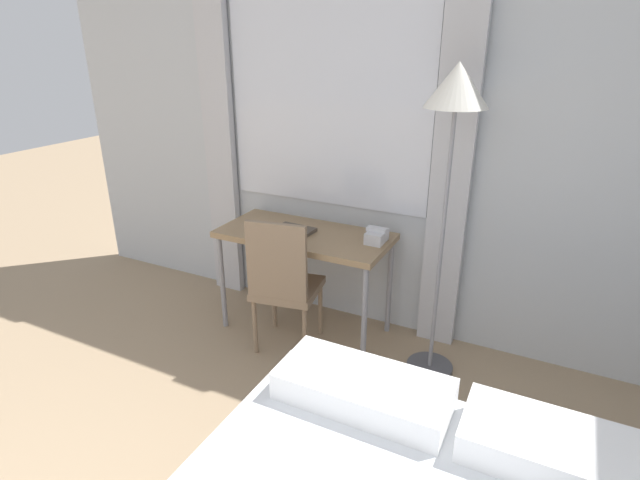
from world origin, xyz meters
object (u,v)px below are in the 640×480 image
book (295,229)px  desk_chair (283,280)px  standing_lamp (454,121)px  telephone (377,236)px  desk (305,242)px

book → desk_chair: bearing=-76.7°
standing_lamp → telephone: bearing=163.1°
standing_lamp → telephone: (-0.44, 0.13, -0.76)m
telephone → book: 0.56m
telephone → book: (-0.55, -0.07, -0.03)m
desk_chair → standing_lamp: standing_lamp is taller
telephone → book: size_ratio=0.63×
telephone → desk: bearing=-172.9°
standing_lamp → telephone: standing_lamp is taller
desk → telephone: (0.48, 0.06, 0.11)m
desk → book: (-0.07, -0.01, 0.08)m
desk → telephone: bearing=7.1°
desk → standing_lamp: bearing=-4.5°
telephone → standing_lamp: bearing=-16.9°
desk → book: 0.10m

